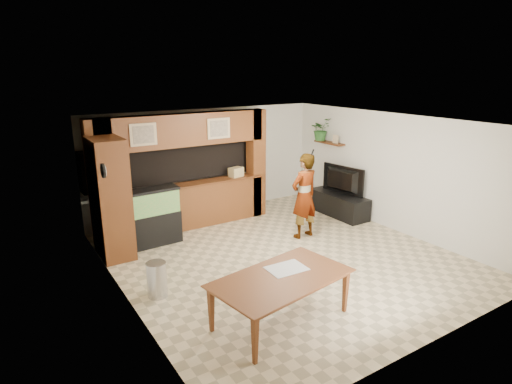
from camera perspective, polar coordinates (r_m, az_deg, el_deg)
floor at (r=8.41m, az=3.56°, el=-8.64°), size 6.50×6.50×0.00m
ceiling at (r=7.69m, az=3.90°, el=9.24°), size 6.50×6.50×0.00m
wall_back at (r=10.66m, az=-6.66°, el=4.02°), size 6.00×0.00×6.00m
wall_left at (r=6.71m, az=-17.49°, el=-3.96°), size 0.00×6.50×6.50m
wall_right at (r=9.97m, az=17.79°, el=2.50°), size 0.00×6.50×6.50m
partition at (r=9.74m, az=-10.08°, el=2.79°), size 4.20×0.99×2.60m
wall_clock at (r=7.49m, az=-19.69°, el=2.70°), size 0.05×0.25×0.25m
wall_shelf at (r=11.11m, az=9.75°, el=6.49°), size 0.25×0.90×0.04m
pantry_cabinet at (r=8.53m, az=-18.83°, el=-0.84°), size 0.58×0.94×2.31m
trash_can at (r=7.12m, az=-13.09°, el=-11.30°), size 0.32×0.32×0.58m
aquarium at (r=9.01m, az=-13.53°, el=-3.32°), size 1.08×0.41×1.20m
tv_stand at (r=10.83m, az=10.95°, el=-1.61°), size 0.59×1.62×0.54m
television at (r=10.67m, az=11.13°, el=1.53°), size 0.33×1.21×0.69m
photo_frame at (r=10.93m, az=10.56°, el=6.94°), size 0.05×0.16×0.21m
potted_plant at (r=11.27m, az=8.62°, el=8.27°), size 0.56×0.50×0.58m
person at (r=9.12m, az=6.44°, el=-0.52°), size 0.71×0.51×1.84m
microphone at (r=8.80m, az=7.54°, el=5.25°), size 0.03×0.09×0.15m
dining_table at (r=6.28m, az=3.61°, el=-14.21°), size 2.14×1.41×0.70m
newspaper_a at (r=6.37m, az=4.09°, el=-10.13°), size 0.59×0.44×0.01m
counter_box at (r=10.18m, az=-2.69°, el=2.67°), size 0.37×0.29×0.22m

